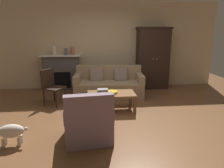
{
  "coord_description": "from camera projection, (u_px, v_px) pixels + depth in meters",
  "views": [
    {
      "loc": [
        -0.59,
        -4.26,
        1.77
      ],
      "look_at": [
        -0.09,
        0.62,
        0.55
      ],
      "focal_mm": 32.71,
      "sensor_mm": 36.0,
      "label": 1
    }
  ],
  "objects": [
    {
      "name": "mantel_vase_slate",
      "position": [
        66.0,
        52.0,
        6.37
      ],
      "size": [
        0.11,
        0.11,
        0.2
      ],
      "primitive_type": "cylinder",
      "color": "#565B66",
      "rests_on": "fireplace"
    },
    {
      "name": "dog",
      "position": [
        9.0,
        131.0,
        3.26
      ],
      "size": [
        0.57,
        0.23,
        0.39
      ],
      "color": "beige",
      "rests_on": "ground"
    },
    {
      "name": "fruit_bowl",
      "position": [
        112.0,
        92.0,
        4.73
      ],
      "size": [
        0.27,
        0.27,
        0.05
      ],
      "primitive_type": "cylinder",
      "color": "gold",
      "rests_on": "coffee_table"
    },
    {
      "name": "side_chair_wooden",
      "position": [
        51.0,
        85.0,
        5.15
      ],
      "size": [
        0.6,
        0.6,
        0.9
      ],
      "color": "black",
      "rests_on": "ground"
    },
    {
      "name": "mantel_vase_terracotta",
      "position": [
        72.0,
        51.0,
        6.39
      ],
      "size": [
        0.12,
        0.12,
        0.24
      ],
      "primitive_type": "cylinder",
      "color": "#A86042",
      "rests_on": "fireplace"
    },
    {
      "name": "coffee_table",
      "position": [
        111.0,
        95.0,
        4.76
      ],
      "size": [
        1.1,
        0.6,
        0.42
      ],
      "color": "brown",
      "rests_on": "ground"
    },
    {
      "name": "armchair_near_left",
      "position": [
        88.0,
        122.0,
        3.43
      ],
      "size": [
        0.85,
        0.85,
        0.88
      ],
      "color": "gray",
      "rests_on": "ground"
    },
    {
      "name": "ground_plane",
      "position": [
        119.0,
        114.0,
        4.6
      ],
      "size": [
        9.6,
        9.6,
        0.0
      ],
      "primitive_type": "plane",
      "color": "brown"
    },
    {
      "name": "armoire",
      "position": [
        152.0,
        58.0,
        6.64
      ],
      "size": [
        1.06,
        0.57,
        1.97
      ],
      "color": "black",
      "rests_on": "ground"
    },
    {
      "name": "back_wall",
      "position": [
        109.0,
        45.0,
        6.73
      ],
      "size": [
        7.2,
        0.1,
        2.8
      ],
      "primitive_type": "cube",
      "color": "beige",
      "rests_on": "ground"
    },
    {
      "name": "couch",
      "position": [
        109.0,
        85.0,
        5.85
      ],
      "size": [
        1.97,
        0.99,
        0.86
      ],
      "color": "#937A5B",
      "rests_on": "ground"
    },
    {
      "name": "fireplace",
      "position": [
        61.0,
        72.0,
        6.53
      ],
      "size": [
        1.26,
        0.48,
        1.12
      ],
      "color": "#4C4947",
      "rests_on": "ground"
    },
    {
      "name": "book_stack",
      "position": [
        103.0,
        91.0,
        4.7
      ],
      "size": [
        0.26,
        0.19,
        0.11
      ],
      "color": "#38569E",
      "rests_on": "coffee_table"
    },
    {
      "name": "mantel_vase_cream",
      "position": [
        54.0,
        50.0,
        6.33
      ],
      "size": [
        0.11,
        0.11,
        0.27
      ],
      "primitive_type": "cylinder",
      "color": "beige",
      "rests_on": "fireplace"
    }
  ]
}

